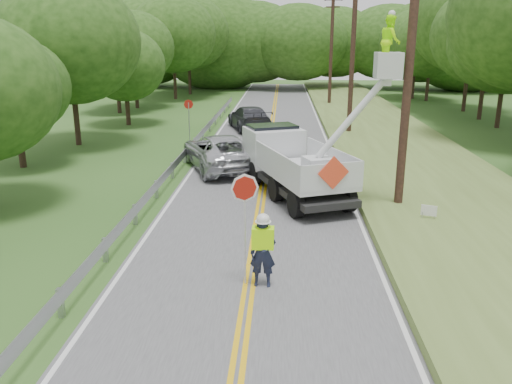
{
  "coord_description": "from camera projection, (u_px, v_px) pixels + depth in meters",
  "views": [
    {
      "loc": [
        0.79,
        -9.07,
        6.01
      ],
      "look_at": [
        0.0,
        6.0,
        1.5
      ],
      "focal_mm": 36.28,
      "sensor_mm": 36.0,
      "label": 1
    }
  ],
  "objects": [
    {
      "name": "yard_sign",
      "position": [
        429.0,
        211.0,
        17.01
      ],
      "size": [
        0.49,
        0.2,
        0.73
      ],
      "color": "white",
      "rests_on": "ground"
    },
    {
      "name": "tall_grass_verge",
      "position": [
        421.0,
        173.0,
        23.44
      ],
      "size": [
        7.0,
        96.0,
        0.3
      ],
      "primitive_type": "cube",
      "color": "#56692F",
      "rests_on": "ground"
    },
    {
      "name": "treeline_horizon",
      "position": [
        282.0,
        42.0,
        62.54
      ],
      "size": [
        56.82,
        14.92,
        11.66
      ],
      "color": "#1D3F11",
      "rests_on": "ground"
    },
    {
      "name": "suv_silver",
      "position": [
        220.0,
        152.0,
        24.49
      ],
      "size": [
        4.67,
        6.46,
        1.63
      ],
      "primitive_type": "imported",
      "rotation": [
        0.0,
        0.0,
        3.52
      ],
      "color": "silver",
      "rests_on": "road"
    },
    {
      "name": "flagger",
      "position": [
        262.0,
        247.0,
        12.76
      ],
      "size": [
        1.11,
        0.44,
        2.88
      ],
      "color": "#191E33",
      "rests_on": "road"
    },
    {
      "name": "utility_poles",
      "position": [
        371.0,
        54.0,
        24.96
      ],
      "size": [
        1.6,
        43.3,
        10.0
      ],
      "color": "black",
      "rests_on": "ground"
    },
    {
      "name": "ground",
      "position": [
        240.0,
        348.0,
        10.44
      ],
      "size": [
        140.0,
        140.0,
        0.0
      ],
      "primitive_type": "plane",
      "color": "#2A501D",
      "rests_on": "ground"
    },
    {
      "name": "bucket_truck",
      "position": [
        293.0,
        154.0,
        20.84
      ],
      "size": [
        5.73,
        7.21,
        6.73
      ],
      "color": "black",
      "rests_on": "road"
    },
    {
      "name": "suv_darkgrey",
      "position": [
        249.0,
        118.0,
        35.02
      ],
      "size": [
        3.63,
        5.84,
        1.58
      ],
      "primitive_type": "imported",
      "rotation": [
        0.0,
        0.0,
        3.42
      ],
      "color": "#383940",
      "rests_on": "road"
    },
    {
      "name": "guardrail",
      "position": [
        182.0,
        157.0,
        24.75
      ],
      "size": [
        0.18,
        48.0,
        0.77
      ],
      "color": "#97989F",
      "rests_on": "ground"
    },
    {
      "name": "treeline_left",
      "position": [
        129.0,
        43.0,
        38.46
      ],
      "size": [
        10.68,
        54.97,
        10.47
      ],
      "color": "#332319",
      "rests_on": "ground"
    },
    {
      "name": "road",
      "position": [
        265.0,
        173.0,
        23.83
      ],
      "size": [
        7.2,
        96.0,
        0.03
      ],
      "color": "#4D4C4F",
      "rests_on": "ground"
    },
    {
      "name": "stop_sign_permanent",
      "position": [
        189.0,
        115.0,
        30.08
      ],
      "size": [
        0.53,
        0.2,
        2.59
      ],
      "color": "#97989F",
      "rests_on": "ground"
    }
  ]
}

